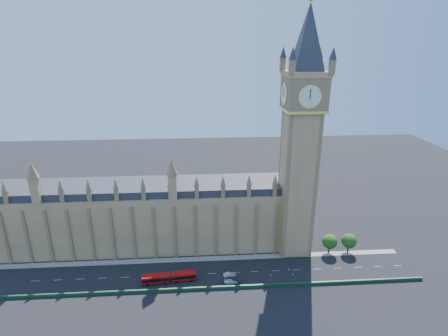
{
  "coord_description": "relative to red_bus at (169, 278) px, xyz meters",
  "views": [
    {
      "loc": [
        0.98,
        -109.5,
        80.73
      ],
      "look_at": [
        9.19,
        10.0,
        38.13
      ],
      "focal_mm": 28.0,
      "sensor_mm": 36.0,
      "label": 1
    }
  ],
  "objects": [
    {
      "name": "cone_a",
      "position": [
        25.49,
        2.86,
        -1.32
      ],
      "size": [
        0.62,
        0.62,
        0.79
      ],
      "rotation": [
        0.0,
        0.0,
        0.3
      ],
      "color": "black",
      "rests_on": "ground"
    },
    {
      "name": "bridge_parapet",
      "position": [
        11.49,
        -5.34,
        -1.12
      ],
      "size": [
        160.0,
        0.6,
        1.2
      ],
      "primitive_type": "cube",
      "color": "#1E4C2D",
      "rests_on": "ground"
    },
    {
      "name": "red_bus",
      "position": [
        0.0,
        0.0,
        0.0
      ],
      "size": [
        19.33,
        4.54,
        3.26
      ],
      "rotation": [
        0.0,
        0.0,
        0.09
      ],
      "color": "#B80C0C",
      "rests_on": "ground"
    },
    {
      "name": "car_grey",
      "position": [
        23.55,
        -1.85,
        -0.97
      ],
      "size": [
        4.5,
        2.09,
        1.49
      ],
      "primitive_type": "imported",
      "rotation": [
        0.0,
        0.0,
        1.65
      ],
      "color": "#38393F",
      "rests_on": "ground"
    },
    {
      "name": "cone_d",
      "position": [
        45.49,
        0.6,
        -1.36
      ],
      "size": [
        0.52,
        0.52,
        0.71
      ],
      "rotation": [
        0.0,
        0.0,
        0.17
      ],
      "color": "black",
      "rests_on": "ground"
    },
    {
      "name": "tree_east_near",
      "position": [
        63.72,
        13.75,
        3.93
      ],
      "size": [
        6.0,
        6.0,
        8.5
      ],
      "color": "#382619",
      "rests_on": "ground"
    },
    {
      "name": "car_silver",
      "position": [
        21.91,
        1.51,
        -0.96
      ],
      "size": [
        4.74,
        2.15,
        1.51
      ],
      "primitive_type": "imported",
      "rotation": [
        0.0,
        0.0,
        1.69
      ],
      "color": "#B6B9BF",
      "rests_on": "ground"
    },
    {
      "name": "kerb_north",
      "position": [
        11.49,
        13.16,
        -1.64
      ],
      "size": [
        160.0,
        3.0,
        0.16
      ],
      "primitive_type": "cube",
      "color": "gray",
      "rests_on": "ground"
    },
    {
      "name": "palace_westminster",
      "position": [
        -13.51,
        25.66,
        12.15
      ],
      "size": [
        120.0,
        20.0,
        28.0
      ],
      "color": "#A27D4E",
      "rests_on": "ground"
    },
    {
      "name": "cone_c",
      "position": [
        37.09,
        0.68,
        -1.37
      ],
      "size": [
        0.48,
        0.48,
        0.71
      ],
      "rotation": [
        0.0,
        0.0,
        0.07
      ],
      "color": "black",
      "rests_on": "ground"
    },
    {
      "name": "ground",
      "position": [
        11.49,
        3.66,
        -1.72
      ],
      "size": [
        400.0,
        400.0,
        0.0
      ],
      "primitive_type": "plane",
      "color": "black",
      "rests_on": "ground"
    },
    {
      "name": "elizabeth_tower",
      "position": [
        49.49,
        17.66,
        52.84
      ],
      "size": [
        20.59,
        20.59,
        105.0
      ],
      "color": "#A27D4E",
      "rests_on": "ground"
    },
    {
      "name": "cone_b",
      "position": [
        44.69,
        3.61,
        -1.32
      ],
      "size": [
        0.56,
        0.56,
        0.79
      ],
      "rotation": [
        0.0,
        0.0,
        -0.12
      ],
      "color": "black",
      "rests_on": "ground"
    },
    {
      "name": "car_white",
      "position": [
        22.16,
        -2.33,
        -1.01
      ],
      "size": [
        4.96,
        2.2,
        1.42
      ],
      "primitive_type": "imported",
      "rotation": [
        0.0,
        0.0,
        1.62
      ],
      "color": "silver",
      "rests_on": "ground"
    },
    {
      "name": "tree_east_far",
      "position": [
        71.72,
        13.75,
        3.93
      ],
      "size": [
        6.0,
        6.0,
        8.5
      ],
      "color": "#382619",
      "rests_on": "ground"
    }
  ]
}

